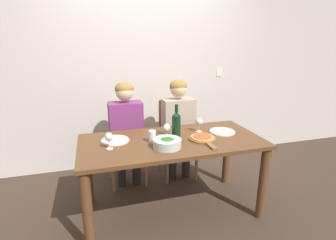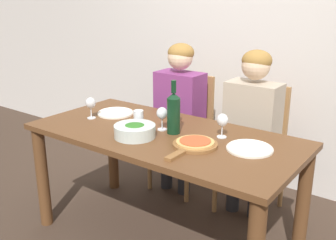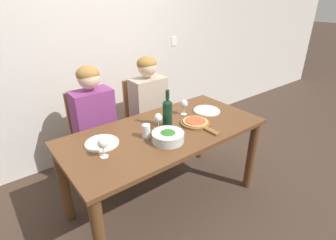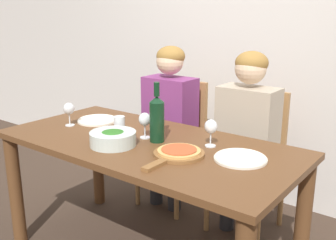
% 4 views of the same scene
% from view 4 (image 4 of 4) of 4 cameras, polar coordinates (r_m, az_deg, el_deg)
% --- Properties ---
extents(back_wall, '(10.00, 0.06, 2.70)m').
position_cam_4_polar(back_wall, '(3.18, 11.86, 12.77)').
color(back_wall, silver).
rests_on(back_wall, ground).
extents(dining_table, '(1.73, 0.83, 0.77)m').
position_cam_4_polar(dining_table, '(2.27, -3.18, -6.17)').
color(dining_table, brown).
rests_on(dining_table, ground).
extents(chair_left, '(0.42, 0.42, 0.96)m').
position_cam_4_polar(chair_left, '(3.09, 1.34, -2.63)').
color(chair_left, '#9E7042').
rests_on(chair_left, ground).
extents(chair_right, '(0.42, 0.42, 0.96)m').
position_cam_4_polar(chair_right, '(2.79, 12.08, -5.05)').
color(chair_right, '#9E7042').
rests_on(chair_right, ground).
extents(person_woman, '(0.47, 0.51, 1.24)m').
position_cam_4_polar(person_woman, '(2.94, 0.07, 1.13)').
color(person_woman, '#28282D').
rests_on(person_woman, ground).
extents(person_man, '(0.47, 0.51, 1.24)m').
position_cam_4_polar(person_man, '(2.62, 11.29, -0.99)').
color(person_man, '#28282D').
rests_on(person_man, ground).
extents(wine_bottle, '(0.08, 0.08, 0.34)m').
position_cam_4_polar(wine_bottle, '(2.18, -1.62, 0.30)').
color(wine_bottle, black).
rests_on(wine_bottle, dining_table).
extents(broccoli_bowl, '(0.25, 0.25, 0.08)m').
position_cam_4_polar(broccoli_bowl, '(2.16, -7.99, -2.65)').
color(broccoli_bowl, silver).
rests_on(broccoli_bowl, dining_table).
extents(dinner_plate_left, '(0.26, 0.26, 0.02)m').
position_cam_4_polar(dinner_plate_left, '(2.66, -10.21, -0.01)').
color(dinner_plate_left, silver).
rests_on(dinner_plate_left, dining_table).
extents(dinner_plate_right, '(0.26, 0.26, 0.02)m').
position_cam_4_polar(dinner_plate_right, '(1.98, 10.47, -5.47)').
color(dinner_plate_right, silver).
rests_on(dinner_plate_right, dining_table).
extents(pizza_on_board, '(0.26, 0.40, 0.04)m').
position_cam_4_polar(pizza_on_board, '(1.99, 1.43, -4.83)').
color(pizza_on_board, brown).
rests_on(pizza_on_board, dining_table).
extents(wine_glass_left, '(0.07, 0.07, 0.15)m').
position_cam_4_polar(wine_glass_left, '(2.57, -14.18, 1.44)').
color(wine_glass_left, silver).
rests_on(wine_glass_left, dining_table).
extents(wine_glass_right, '(0.07, 0.07, 0.15)m').
position_cam_4_polar(wine_glass_right, '(2.12, 6.24, -1.14)').
color(wine_glass_right, silver).
rests_on(wine_glass_right, dining_table).
extents(wine_glass_centre, '(0.07, 0.07, 0.15)m').
position_cam_4_polar(wine_glass_centre, '(2.25, -3.40, -0.08)').
color(wine_glass_centre, silver).
rests_on(wine_glass_centre, dining_table).
extents(water_tumbler, '(0.07, 0.07, 0.11)m').
position_cam_4_polar(water_tumbler, '(2.33, -7.05, -0.85)').
color(water_tumbler, silver).
rests_on(water_tumbler, dining_table).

